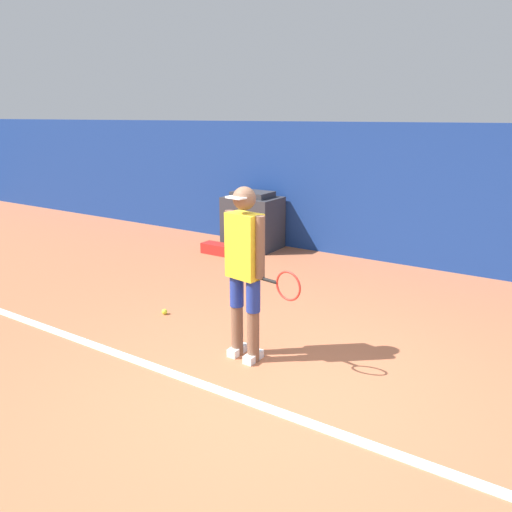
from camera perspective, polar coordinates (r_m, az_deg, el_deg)
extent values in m
plane|color=#B76642|center=(4.60, 2.36, -15.03)|extent=(24.00, 24.00, 0.00)
cube|color=navy|center=(8.24, 18.69, 6.39)|extent=(24.00, 0.10, 2.25)
cube|color=white|center=(4.39, 0.29, -16.64)|extent=(21.60, 0.10, 0.01)
cylinder|color=brown|center=(5.10, -2.16, -8.45)|extent=(0.12, 0.12, 0.53)
cylinder|color=navy|center=(4.94, -2.21, -3.96)|extent=(0.14, 0.14, 0.32)
cube|color=white|center=(5.20, -2.14, -10.69)|extent=(0.10, 0.24, 0.08)
cylinder|color=brown|center=(4.96, -0.32, -9.15)|extent=(0.12, 0.12, 0.53)
cylinder|color=navy|center=(4.80, -0.32, -4.55)|extent=(0.14, 0.14, 0.32)
cube|color=white|center=(5.06, -0.31, -11.45)|extent=(0.10, 0.24, 0.08)
cube|color=yellow|center=(4.73, -1.32, 1.17)|extent=(0.37, 0.25, 0.63)
sphere|color=brown|center=(4.63, -1.35, 6.61)|extent=(0.22, 0.22, 0.22)
cube|color=white|center=(4.56, -2.22, 6.70)|extent=(0.20, 0.15, 0.02)
cylinder|color=brown|center=(4.86, -3.01, 1.77)|extent=(0.09, 0.09, 0.59)
cylinder|color=brown|center=(4.60, 0.47, 0.97)|extent=(0.09, 0.09, 0.59)
cylinder|color=black|center=(4.62, 1.42, -2.80)|extent=(0.21, 0.06, 0.03)
torus|color=red|center=(4.47, 3.70, -3.43)|extent=(0.28, 0.06, 0.28)
sphere|color=#D1E533|center=(6.25, -10.41, -6.28)|extent=(0.07, 0.07, 0.07)
cube|color=#333338|center=(9.11, -0.38, 3.85)|extent=(0.97, 0.71, 0.94)
cube|color=#333338|center=(9.02, -0.39, 7.07)|extent=(0.68, 0.50, 0.10)
cube|color=#B2231E|center=(8.73, -3.81, 0.73)|extent=(0.80, 0.26, 0.18)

